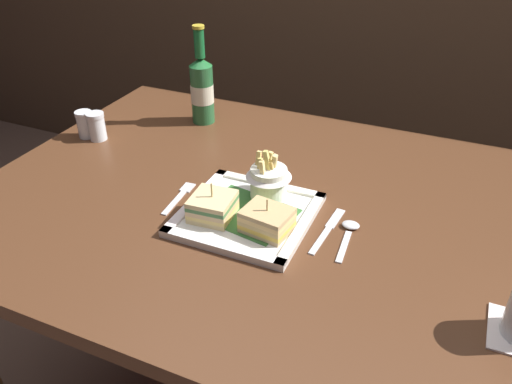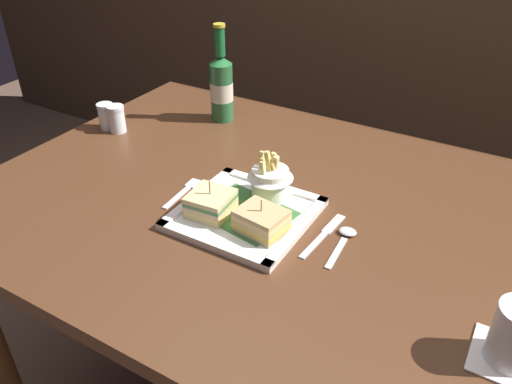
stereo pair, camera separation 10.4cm
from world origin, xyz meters
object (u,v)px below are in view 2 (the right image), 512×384
at_px(square_plate, 245,214).
at_px(salt_shaker, 107,118).
at_px(dining_table, 266,240).
at_px(spoon, 345,237).
at_px(knife, 325,234).
at_px(fries_cup, 270,178).
at_px(pepper_shaker, 117,120).
at_px(sandwich_half_right, 261,221).
at_px(beer_bottle, 221,86).
at_px(fork, 184,191).
at_px(sandwich_half_left, 211,204).

bearing_deg(square_plate, salt_shaker, 162.86).
bearing_deg(dining_table, spoon, -12.10).
xyz_separation_m(square_plate, knife, (0.16, 0.03, -0.00)).
xyz_separation_m(fries_cup, spoon, (0.19, -0.04, -0.05)).
height_order(dining_table, fries_cup, fries_cup).
height_order(salt_shaker, pepper_shaker, pepper_shaker).
relative_size(sandwich_half_right, spoon, 0.76).
bearing_deg(dining_table, beer_bottle, 136.02).
relative_size(dining_table, fork, 9.63).
xyz_separation_m(salt_shaker, pepper_shaker, (0.04, -0.00, 0.00)).
bearing_deg(pepper_shaker, sandwich_half_right, -19.86).
xyz_separation_m(dining_table, beer_bottle, (-0.31, 0.30, 0.21)).
height_order(fork, pepper_shaker, pepper_shaker).
bearing_deg(fries_cup, square_plate, -101.47).
distance_m(sandwich_half_left, fork, 0.12).
bearing_deg(spoon, fork, -176.70).
bearing_deg(sandwich_half_right, beer_bottle, 131.38).
xyz_separation_m(sandwich_half_left, sandwich_half_right, (0.12, 0.00, -0.00)).
height_order(fries_cup, fork, fries_cup).
relative_size(sandwich_half_left, spoon, 0.69).
distance_m(dining_table, sandwich_half_left, 0.19).
bearing_deg(spoon, sandwich_half_right, -154.40).
distance_m(spoon, pepper_shaker, 0.72).
xyz_separation_m(spoon, salt_shaker, (-0.74, 0.13, 0.03)).
xyz_separation_m(fork, spoon, (0.37, 0.02, 0.00)).
distance_m(dining_table, fork, 0.21).
bearing_deg(salt_shaker, pepper_shaker, -0.00).
relative_size(sandwich_half_right, fries_cup, 0.86).
bearing_deg(square_plate, pepper_shaker, 161.66).
bearing_deg(salt_shaker, spoon, -10.17).
distance_m(dining_table, beer_bottle, 0.48).
relative_size(fork, pepper_shaker, 1.78).
bearing_deg(fork, salt_shaker, 157.60).
height_order(fork, salt_shaker, salt_shaker).
xyz_separation_m(dining_table, fries_cup, (0.01, 0.00, 0.17)).
height_order(square_plate, salt_shaker, salt_shaker).
relative_size(fries_cup, spoon, 0.88).
bearing_deg(fork, fries_cup, 19.63).
height_order(knife, pepper_shaker, pepper_shaker).
relative_size(dining_table, spoon, 9.68).
bearing_deg(fork, sandwich_half_left, -24.32).
xyz_separation_m(sandwich_half_right, knife, (0.11, 0.06, -0.03)).
height_order(square_plate, spoon, square_plate).
bearing_deg(sandwich_half_right, fries_cup, 110.94).
bearing_deg(sandwich_half_left, dining_table, 59.62).
relative_size(fries_cup, beer_bottle, 0.43).
distance_m(square_plate, spoon, 0.21).
height_order(sandwich_half_right, fries_cup, fries_cup).
xyz_separation_m(square_plate, pepper_shaker, (-0.50, 0.17, 0.03)).
bearing_deg(beer_bottle, sandwich_half_right, -48.62).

